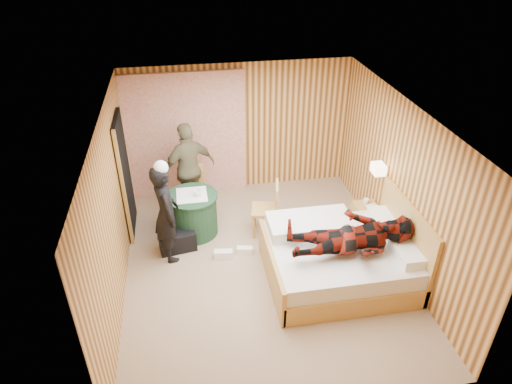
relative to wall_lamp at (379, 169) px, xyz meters
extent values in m
cube|color=tan|center=(-1.92, -0.45, -1.30)|extent=(4.20, 5.00, 0.01)
cube|color=white|center=(-1.92, -0.45, 1.20)|extent=(4.20, 5.00, 0.01)
cube|color=#F4B45D|center=(-1.92, 2.05, -0.05)|extent=(4.20, 0.02, 2.50)
cube|color=#F4B45D|center=(-4.02, -0.45, -0.05)|extent=(0.02, 5.00, 2.50)
cube|color=#F4B45D|center=(0.18, -0.45, -0.05)|extent=(0.02, 5.00, 2.50)
cube|color=beige|center=(-2.92, 1.98, -0.10)|extent=(2.20, 0.08, 2.40)
cube|color=black|center=(-3.98, 0.95, -0.28)|extent=(0.06, 0.90, 2.05)
cylinder|color=gold|center=(0.08, 0.00, 0.00)|extent=(0.18, 0.04, 0.04)
cube|color=beige|center=(0.00, 0.00, 0.00)|extent=(0.18, 0.24, 0.16)
cube|color=tan|center=(-0.82, -0.90, -1.14)|extent=(2.13, 1.71, 0.32)
cube|color=white|center=(-0.82, -0.90, -0.85)|extent=(2.07, 1.64, 0.27)
cube|color=tan|center=(-1.89, -0.90, -1.00)|extent=(0.06, 1.71, 0.60)
cube|color=tan|center=(0.14, -0.90, -0.71)|extent=(0.06, 1.71, 1.17)
cube|color=white|center=(0.01, -1.31, -0.64)|extent=(0.41, 0.59, 0.15)
cube|color=white|center=(0.01, -0.50, -0.64)|extent=(0.41, 0.59, 0.15)
cube|color=white|center=(-1.20, -0.43, -0.62)|extent=(1.28, 0.64, 0.19)
cube|color=tan|center=(-0.04, 0.06, -1.04)|extent=(0.38, 0.53, 0.53)
cube|color=tan|center=(-0.04, 0.06, -0.87)|extent=(0.40, 0.55, 0.03)
cylinder|color=#20472B|center=(-2.93, 0.61, -0.94)|extent=(0.80, 0.80, 0.73)
cylinder|color=#20472B|center=(-2.93, 0.61, -0.57)|extent=(0.86, 0.86, 0.03)
cube|color=white|center=(-2.93, 0.61, -0.54)|extent=(0.53, 0.53, 0.01)
cube|color=tan|center=(-2.93, 1.20, -0.85)|extent=(0.52, 0.52, 0.05)
cube|color=tan|center=(-2.88, 1.39, -0.60)|extent=(0.41, 0.16, 0.46)
cylinder|color=tan|center=(-3.14, 1.09, -1.08)|extent=(0.04, 0.04, 0.43)
cylinder|color=tan|center=(-2.72, 1.32, -1.08)|extent=(0.04, 0.04, 0.43)
cube|color=tan|center=(-1.74, 0.39, -0.83)|extent=(0.52, 0.52, 0.05)
cube|color=tan|center=(-1.55, 0.35, -0.57)|extent=(0.13, 0.43, 0.48)
cylinder|color=tan|center=(-1.87, 0.60, -1.08)|extent=(0.04, 0.04, 0.45)
cylinder|color=tan|center=(-1.60, 0.18, -1.08)|extent=(0.04, 0.04, 0.45)
cube|color=black|center=(-3.22, 0.18, -1.14)|extent=(0.62, 0.40, 0.33)
cube|color=white|center=(-2.16, -0.11, -1.24)|extent=(0.27, 0.15, 0.11)
cube|color=white|center=(-2.51, -0.16, -1.24)|extent=(0.31, 0.16, 0.13)
imported|color=black|center=(-3.34, 0.03, -0.48)|extent=(0.50, 0.66, 1.64)
imported|color=#6E6749|center=(-2.93, 1.32, -0.44)|extent=(1.09, 0.80, 1.72)
imported|color=#631309|center=(-0.77, -1.10, -0.28)|extent=(0.86, 0.67, 1.77)
imported|color=white|center=(-0.04, 0.01, -0.76)|extent=(0.22, 0.26, 0.02)
imported|color=white|center=(-0.04, 0.01, -0.74)|extent=(0.24, 0.27, 0.02)
imported|color=white|center=(-0.04, 0.19, -0.72)|extent=(0.12, 0.12, 0.09)
imported|color=white|center=(-2.83, 0.56, -0.49)|extent=(0.15, 0.15, 0.10)
camera|label=1|loc=(-2.97, -5.87, 3.42)|focal=32.00mm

